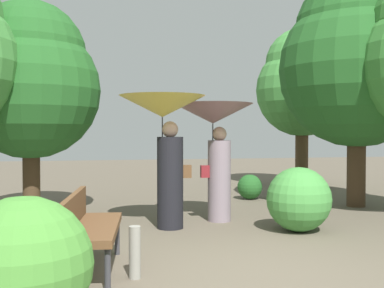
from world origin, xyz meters
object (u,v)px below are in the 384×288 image
person_right (215,131)px  tree_mid_left (31,79)px  park_bench (89,224)px  tree_far_back (302,82)px  tree_near_right (357,58)px  path_marker_post (135,252)px  person_left (165,128)px

person_right → tree_mid_left: 3.32m
park_bench → tree_far_back: bearing=-33.1°
tree_near_right → park_bench: bearing=-147.0°
tree_near_right → path_marker_post: bearing=-141.9°
person_right → tree_far_back: bearing=-43.3°
tree_near_right → path_marker_post: size_ratio=8.74×
person_right → path_marker_post: (-1.55, -2.78, -1.24)m
person_left → path_marker_post: 2.76m
person_right → path_marker_post: bearing=147.0°
tree_far_back → path_marker_post: size_ratio=8.03×
person_left → park_bench: size_ratio=1.32×
tree_near_right → tree_mid_left: size_ratio=1.24×
person_right → tree_mid_left: (-3.03, 1.03, 0.90)m
tree_far_back → path_marker_post: tree_far_back is taller
person_right → tree_far_back: tree_far_back is taller
person_right → park_bench: 3.32m
tree_mid_left → path_marker_post: size_ratio=7.05×
person_left → person_right: size_ratio=1.04×
park_bench → tree_near_right: size_ratio=0.33×
person_left → tree_mid_left: size_ratio=0.54×
tree_near_right → person_right: bearing=-163.9°
park_bench → tree_far_back: tree_far_back is taller
person_left → park_bench: person_left is taller
park_bench → path_marker_post: bearing=-119.6°
park_bench → person_left: bearing=-22.4°
park_bench → path_marker_post: 0.62m
tree_near_right → tree_far_back: size_ratio=1.09×
person_left → tree_near_right: 4.47m
person_left → tree_near_right: size_ratio=0.44×
park_bench → tree_mid_left: size_ratio=0.41×
person_left → person_right: (0.89, 0.42, -0.04)m
tree_far_back → person_left: bearing=-133.3°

